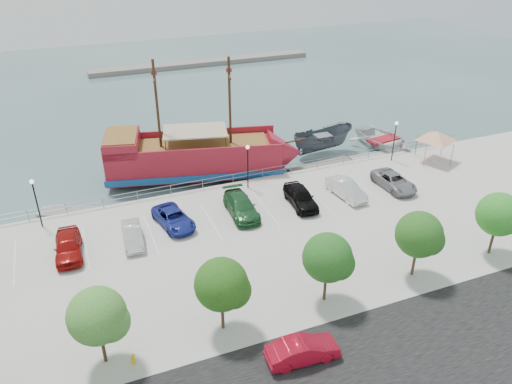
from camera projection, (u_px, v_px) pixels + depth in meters
name	position (u px, v px, depth m)	size (l,w,h in m)	color
ground	(276.00, 232.00, 41.78)	(160.00, 160.00, 0.00)	#3A5858
street	(391.00, 361.00, 28.27)	(100.00, 8.00, 0.04)	black
sidewalk	(337.00, 296.00, 33.15)	(100.00, 4.00, 0.05)	#A7A59E
seawall_railing	(243.00, 177.00, 47.40)	(50.00, 0.06, 1.00)	slate
far_shore	(203.00, 63.00, 89.64)	(40.00, 3.00, 0.80)	gray
pirate_ship	(209.00, 157.00, 50.01)	(20.25, 9.78, 12.54)	maroon
patrol_boat	(322.00, 142.00, 55.09)	(2.73, 7.25, 2.81)	#434952
speedboat	(384.00, 142.00, 56.69)	(5.69, 7.96, 1.65)	silver
dock_west	(77.00, 212.00, 44.19)	(6.47, 1.85, 0.37)	slate
dock_mid	(322.00, 167.00, 52.23)	(7.23, 2.07, 0.41)	slate
dock_east	(381.00, 156.00, 54.64)	(7.18, 2.05, 0.41)	gray
canopy_tent	(437.00, 131.00, 50.34)	(5.71, 5.71, 3.69)	slate
street_sedan	(303.00, 350.00, 28.05)	(1.47, 4.23, 1.39)	#B40D23
fire_hydrant	(133.00, 359.00, 27.87)	(0.26, 0.26, 0.75)	yellow
lamp_post_left	(35.00, 195.00, 39.29)	(0.36, 0.36, 4.28)	black
lamp_post_mid	(248.00, 159.00, 45.19)	(0.36, 0.36, 4.28)	black
lamp_post_right	(395.00, 134.00, 50.43)	(0.36, 0.36, 4.28)	black
tree_b	(100.00, 317.00, 26.66)	(3.30, 3.20, 5.00)	#473321
tree_c	(224.00, 286.00, 28.95)	(3.30, 3.20, 5.00)	#473321
tree_d	(330.00, 259.00, 31.24)	(3.30, 3.20, 5.00)	#473321
tree_e	(421.00, 236.00, 33.53)	(3.30, 3.20, 5.00)	#473321
tree_f	(501.00, 216.00, 35.83)	(3.30, 3.20, 5.00)	#473321
parked_car_a	(68.00, 246.00, 36.85)	(1.91, 4.74, 1.61)	maroon
parked_car_b	(132.00, 235.00, 38.34)	(1.44, 4.12, 1.36)	silver
parked_car_c	(174.00, 218.00, 40.51)	(2.22, 4.81, 1.34)	navy
parked_car_d	(241.00, 206.00, 42.01)	(2.16, 5.31, 1.54)	#21552B
parked_car_e	(301.00, 197.00, 43.34)	(1.93, 4.80, 1.63)	black
parked_car_f	(346.00, 189.00, 44.75)	(1.59, 4.56, 1.50)	silver
parked_car_g	(394.00, 181.00, 46.22)	(2.28, 4.95, 1.38)	gray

